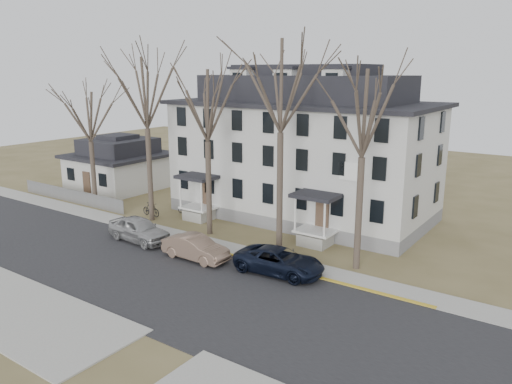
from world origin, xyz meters
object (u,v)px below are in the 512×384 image
Objects in this scene: tree_mid_left at (207,100)px; bicycle_left at (185,210)px; car_tan at (196,248)px; bicycle_right at (151,210)px; tree_mid_right at (364,107)px; car_silver at (139,230)px; tree_far_left at (145,88)px; boarding_house at (303,150)px; car_navy at (279,262)px; tree_center at (281,79)px; tree_bungalow at (89,113)px; small_house at (120,166)px.

tree_mid_left reaches higher than bicycle_left.
car_tan is 10.34m from bicycle_left.
tree_mid_left is at bearing -95.10° from bicycle_right.
tree_mid_right is 2.54× the size of car_silver.
tree_mid_left is (6.00, 0.00, -0.74)m from tree_far_left.
tree_mid_right is 6.92× the size of bicycle_right.
boarding_house reaches higher than car_silver.
tree_far_left is 1.08× the size of tree_mid_right.
bicycle_right is (-3.89, 4.78, -0.30)m from car_silver.
car_navy is (5.13, -11.51, -4.64)m from boarding_house.
car_tan reaches higher than bicycle_right.
tree_center reaches higher than car_navy.
bicycle_right is (6.24, 0.63, -7.57)m from tree_bungalow.
tree_mid_right is 17.33m from car_silver.
tree_center is 15.45m from bicycle_left.
tree_center is 19.23m from tree_bungalow.
tree_mid_right is (17.50, 0.00, -0.74)m from tree_far_left.
car_tan is at bearing -126.97° from tree_center.
bicycle_right is at bearing 174.68° from tree_mid_left.
tree_center reaches higher than car_silver.
tree_far_left is 13.66m from car_tan.
car_silver is at bearing -154.91° from tree_center.
tree_mid_left reaches higher than car_navy.
car_tan is at bearing -91.68° from boarding_house.
boarding_house is 3.89× the size of car_navy.
car_tan is 0.85× the size of car_navy.
car_navy reaches higher than bicycle_left.
bicycle_right is (-9.76, -7.53, -4.83)m from boarding_house.
bicycle_left is at bearing 46.55° from car_tan.
boarding_house is 18.17m from tree_bungalow.
tree_mid_right is at bearing -99.14° from bicycle_left.
bicycle_right is (-0.76, 0.63, -9.79)m from tree_far_left.
car_silver reaches higher than car_navy.
tree_mid_left reaches higher than car_tan.
small_house is 0.68× the size of tree_mid_left.
tree_center is at bearing -36.86° from car_tan.
car_navy is 14.31m from bicycle_left.
car_tan is 2.47× the size of bicycle_right.
tree_mid_left is 6.92× the size of bicycle_right.
tree_far_left reaches higher than bicycle_right.
tree_center is (3.00, -8.15, 5.71)m from boarding_house.
tree_bungalow reaches higher than car_silver.
tree_mid_left is 2.80× the size of car_tan.
boarding_house is 9.66m from tree_mid_left.
bicycle_left is (-7.49, 7.12, -0.34)m from car_tan.
bicycle_right is at bearing -142.36° from boarding_house.
tree_mid_left is at bearing 0.00° from tree_far_left.
car_navy is 2.91× the size of bicycle_right.
tree_mid_left is at bearing -20.03° from small_house.
tree_mid_right reaches higher than car_silver.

